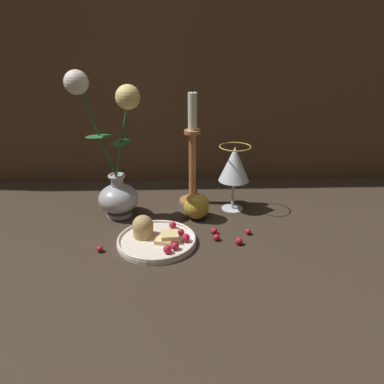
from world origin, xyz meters
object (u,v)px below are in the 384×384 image
at_px(vase, 114,168).
at_px(wine_glass, 234,166).
at_px(candlestick, 192,159).
at_px(apple_beside_vase, 196,206).
at_px(plate_with_pastries, 155,237).

height_order(vase, wine_glass, vase).
distance_m(candlestick, apple_beside_vase, 0.14).
bearing_deg(plate_with_pastries, wine_glass, 40.68).
bearing_deg(apple_beside_vase, wine_glass, 27.04).
bearing_deg(plate_with_pastries, apple_beside_vase, 50.37).
relative_size(vase, apple_beside_vase, 4.66).
relative_size(candlestick, apple_beside_vase, 3.99).
height_order(plate_with_pastries, apple_beside_vase, apple_beside_vase).
relative_size(plate_with_pastries, wine_glass, 1.02).
distance_m(wine_glass, candlestick, 0.12).
relative_size(vase, wine_glass, 2.08).
bearing_deg(candlestick, apple_beside_vase, -85.89).
height_order(vase, plate_with_pastries, vase).
bearing_deg(vase, plate_with_pastries, -54.06).
xyz_separation_m(plate_with_pastries, candlestick, (0.10, 0.23, 0.12)).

